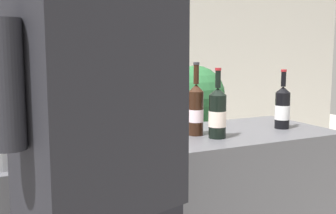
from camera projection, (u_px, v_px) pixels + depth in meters
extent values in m
cube|color=beige|center=(39.00, 42.00, 4.20)|extent=(8.00, 0.10, 2.80)
cylinder|color=black|center=(122.00, 117.00, 1.99)|extent=(0.07, 0.07, 0.21)
cone|color=black|center=(121.00, 92.00, 1.97)|extent=(0.07, 0.07, 0.03)
cylinder|color=black|center=(121.00, 81.00, 1.96)|extent=(0.03, 0.03, 0.08)
cylinder|color=black|center=(121.00, 71.00, 1.96)|extent=(0.03, 0.03, 0.01)
cylinder|color=white|center=(122.00, 119.00, 1.99)|extent=(0.07, 0.07, 0.08)
cylinder|color=black|center=(217.00, 117.00, 2.02)|extent=(0.08, 0.08, 0.21)
cone|color=black|center=(218.00, 91.00, 2.00)|extent=(0.08, 0.08, 0.03)
cylinder|color=black|center=(218.00, 79.00, 1.99)|extent=(0.03, 0.03, 0.08)
cylinder|color=maroon|center=(218.00, 69.00, 1.99)|extent=(0.03, 0.03, 0.01)
cylinder|color=silver|center=(217.00, 119.00, 2.02)|extent=(0.08, 0.08, 0.08)
cylinder|color=black|center=(69.00, 130.00, 1.74)|extent=(0.08, 0.08, 0.19)
cone|color=black|center=(68.00, 103.00, 1.73)|extent=(0.08, 0.08, 0.03)
cylinder|color=black|center=(68.00, 87.00, 1.72)|extent=(0.03, 0.03, 0.10)
cylinder|color=#B79333|center=(67.00, 74.00, 1.71)|extent=(0.04, 0.04, 0.01)
cylinder|color=silver|center=(69.00, 132.00, 1.74)|extent=(0.08, 0.08, 0.06)
cylinder|color=black|center=(196.00, 113.00, 2.08)|extent=(0.07, 0.07, 0.22)
cone|color=black|center=(196.00, 88.00, 2.06)|extent=(0.07, 0.07, 0.04)
cylinder|color=black|center=(197.00, 74.00, 2.05)|extent=(0.03, 0.03, 0.09)
cylinder|color=#333338|center=(197.00, 63.00, 2.04)|extent=(0.03, 0.03, 0.01)
cylinder|color=silver|center=(196.00, 116.00, 2.08)|extent=(0.08, 0.08, 0.06)
cylinder|color=black|center=(282.00, 111.00, 2.26)|extent=(0.08, 0.08, 0.19)
cone|color=black|center=(283.00, 90.00, 2.24)|extent=(0.08, 0.08, 0.03)
cylinder|color=black|center=(284.00, 79.00, 2.23)|extent=(0.03, 0.03, 0.08)
cylinder|color=maroon|center=(284.00, 71.00, 2.23)|extent=(0.03, 0.03, 0.01)
cylinder|color=silver|center=(282.00, 112.00, 2.26)|extent=(0.08, 0.08, 0.08)
cylinder|color=silver|center=(140.00, 143.00, 1.92)|extent=(0.07, 0.07, 0.00)
cylinder|color=silver|center=(140.00, 132.00, 1.91)|extent=(0.01, 0.01, 0.10)
ellipsoid|color=silver|center=(140.00, 111.00, 1.90)|extent=(0.06, 0.06, 0.10)
ellipsoid|color=maroon|center=(140.00, 115.00, 1.90)|extent=(0.05, 0.05, 0.04)
cube|color=black|center=(92.00, 197.00, 2.60)|extent=(0.42, 0.28, 0.88)
cube|color=#47191E|center=(89.00, 81.00, 2.50)|extent=(0.47, 0.29, 0.56)
sphere|color=#8C664C|center=(87.00, 18.00, 2.45)|extent=(0.19, 0.19, 0.19)
cylinder|color=#47191E|center=(132.00, 69.00, 2.58)|extent=(0.08, 0.08, 0.32)
cylinder|color=#47191E|center=(43.00, 70.00, 2.40)|extent=(0.08, 0.08, 0.32)
cube|color=black|center=(102.00, 106.00, 1.18)|extent=(0.50, 0.36, 0.62)
cylinder|color=black|center=(7.00, 85.00, 0.99)|extent=(0.08, 0.08, 0.31)
cylinder|color=black|center=(171.00, 75.00, 1.35)|extent=(0.08, 0.08, 0.31)
cylinder|color=brown|center=(180.00, 194.00, 3.51)|extent=(0.30, 0.30, 0.29)
sphere|color=#23562D|center=(181.00, 138.00, 3.45)|extent=(0.40, 0.40, 0.40)
sphere|color=#23562D|center=(176.00, 102.00, 3.51)|extent=(0.33, 0.33, 0.33)
sphere|color=#23562D|center=(195.00, 97.00, 3.37)|extent=(0.45, 0.45, 0.45)
sphere|color=#23562D|center=(183.00, 116.00, 3.35)|extent=(0.42, 0.42, 0.42)
sphere|color=#23562D|center=(195.00, 95.00, 3.34)|extent=(0.47, 0.47, 0.47)
sphere|color=#23562D|center=(195.00, 91.00, 3.39)|extent=(0.31, 0.31, 0.31)
sphere|color=#23562D|center=(169.00, 114.00, 3.38)|extent=(0.33, 0.33, 0.33)
cylinder|color=#4C3823|center=(180.00, 142.00, 3.44)|extent=(0.05, 0.05, 0.60)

